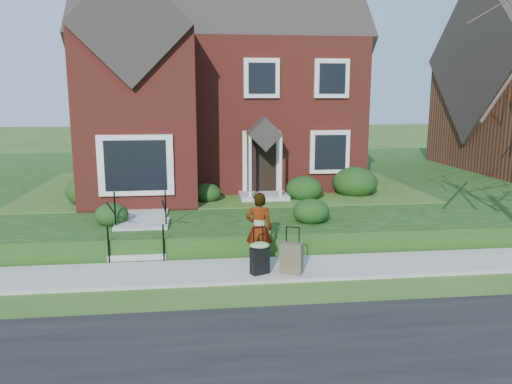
{
  "coord_description": "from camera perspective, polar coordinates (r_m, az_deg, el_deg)",
  "views": [
    {
      "loc": [
        -1.0,
        -10.94,
        3.99
      ],
      "look_at": [
        0.54,
        2.0,
        1.5
      ],
      "focal_mm": 35.0,
      "sensor_mm": 36.0,
      "label": 1
    }
  ],
  "objects": [
    {
      "name": "suitcase_olive",
      "position": [
        11.3,
        4.08,
        -7.53
      ],
      "size": [
        0.56,
        0.45,
        1.06
      ],
      "rotation": [
        0.0,
        0.0,
        -0.43
      ],
      "color": "#4F4B35",
      "rests_on": "sidewalk"
    },
    {
      "name": "suitcase_black",
      "position": [
        11.23,
        0.43,
        -7.31
      ],
      "size": [
        0.55,
        0.51,
        1.07
      ],
      "rotation": [
        0.0,
        0.0,
        0.42
      ],
      "color": "black",
      "rests_on": "sidewalk"
    },
    {
      "name": "walkway",
      "position": [
        16.36,
        -11.9,
        -1.26
      ],
      "size": [
        1.2,
        6.0,
        0.06
      ],
      "primitive_type": "cube",
      "color": "#9E9B93",
      "rests_on": "terrace"
    },
    {
      "name": "woman",
      "position": [
        11.72,
        0.35,
        -4.21
      ],
      "size": [
        0.71,
        0.55,
        1.74
      ],
      "primitive_type": "imported",
      "rotation": [
        0.0,
        0.0,
        2.91
      ],
      "color": "#999999",
      "rests_on": "sidewalk"
    },
    {
      "name": "front_steps",
      "position": [
        13.34,
        -13.04,
        -4.74
      ],
      "size": [
        1.4,
        2.02,
        1.5
      ],
      "color": "#9E9B93",
      "rests_on": "ground"
    },
    {
      "name": "terrace",
      "position": [
        22.7,
        6.04,
        1.42
      ],
      "size": [
        44.0,
        20.0,
        0.6
      ],
      "primitive_type": "cube",
      "color": "#11390F",
      "rests_on": "ground"
    },
    {
      "name": "main_house",
      "position": [
        20.6,
        -4.71,
        14.34
      ],
      "size": [
        10.4,
        10.2,
        9.4
      ],
      "color": "maroon",
      "rests_on": "terrace"
    },
    {
      "name": "foundation_shrubs",
      "position": [
        16.28,
        -0.99,
        0.51
      ],
      "size": [
        10.47,
        4.88,
        1.1
      ],
      "color": "black",
      "rests_on": "terrace"
    },
    {
      "name": "ground",
      "position": [
        11.69,
        -1.49,
        -9.14
      ],
      "size": [
        120.0,
        120.0,
        0.0
      ],
      "primitive_type": "plane",
      "color": "#2D5119",
      "rests_on": "ground"
    },
    {
      "name": "sidewalk",
      "position": [
        11.67,
        -1.49,
        -8.96
      ],
      "size": [
        60.0,
        1.6,
        0.08
      ],
      "primitive_type": "cube",
      "color": "#9E9B93",
      "rests_on": "ground"
    }
  ]
}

